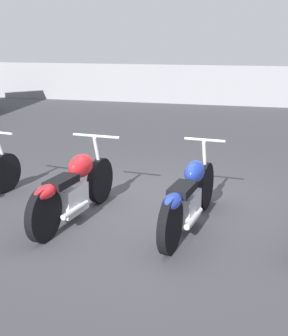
% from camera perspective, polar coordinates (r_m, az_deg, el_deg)
% --- Properties ---
extents(ground_plane, '(60.00, 60.00, 0.00)m').
position_cam_1_polar(ground_plane, '(6.70, 0.39, -5.01)').
color(ground_plane, '#38383D').
extents(fence_back, '(40.00, 0.04, 1.45)m').
position_cam_1_polar(fence_back, '(17.58, 10.46, 9.83)').
color(fence_back, gray).
rests_on(fence_back, ground_plane).
extents(motorcycle_slot_2, '(0.72, 2.17, 1.04)m').
position_cam_1_polar(motorcycle_slot_2, '(6.21, -8.59, -2.51)').
color(motorcycle_slot_2, black).
rests_on(motorcycle_slot_2, ground_plane).
extents(motorcycle_slot_3, '(0.57, 2.24, 1.03)m').
position_cam_1_polar(motorcycle_slot_3, '(5.89, 5.48, -3.58)').
color(motorcycle_slot_3, black).
rests_on(motorcycle_slot_3, ground_plane).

